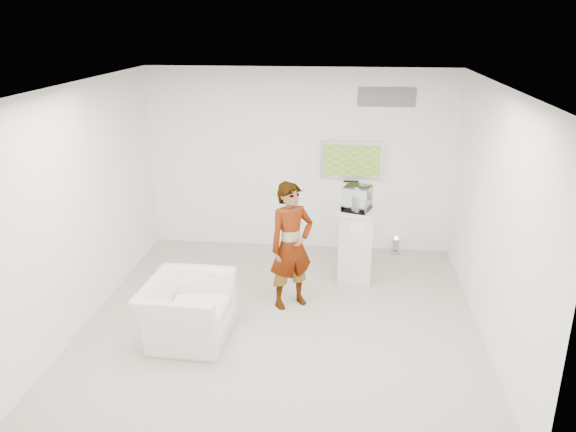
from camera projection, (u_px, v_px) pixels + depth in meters
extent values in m
cube|color=#A59F97|center=(283.00, 318.00, 7.35)|extent=(5.00, 5.00, 0.01)
cube|color=#2B2B2D|center=(282.00, 85.00, 6.35)|extent=(5.00, 5.00, 0.01)
cube|color=white|center=(300.00, 161.00, 9.19)|extent=(5.00, 0.01, 3.00)
cube|color=white|center=(247.00, 310.00, 4.50)|extent=(5.00, 0.01, 3.00)
cube|color=white|center=(86.00, 203.00, 7.09)|extent=(0.01, 5.00, 3.00)
cube|color=white|center=(493.00, 217.00, 6.60)|extent=(0.01, 5.00, 3.00)
cube|color=silver|center=(352.00, 160.00, 9.05)|extent=(1.00, 0.08, 0.60)
cube|color=slate|center=(387.00, 97.00, 8.70)|extent=(0.90, 0.02, 0.30)
imported|color=white|center=(291.00, 246.00, 7.42)|extent=(0.76, 0.70, 1.74)
imported|color=white|center=(187.00, 310.00, 6.81)|extent=(1.04, 1.17, 0.73)
cube|color=silver|center=(355.00, 245.00, 8.27)|extent=(0.55, 0.55, 1.10)
cylinder|color=silver|center=(396.00, 245.00, 9.33)|extent=(0.24, 0.24, 0.28)
cube|color=silver|center=(357.00, 198.00, 8.02)|extent=(0.45, 0.45, 0.36)
cube|color=silver|center=(357.00, 203.00, 8.05)|extent=(0.09, 0.16, 0.21)
cube|color=silver|center=(302.00, 190.00, 7.42)|extent=(0.14, 0.12, 0.04)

